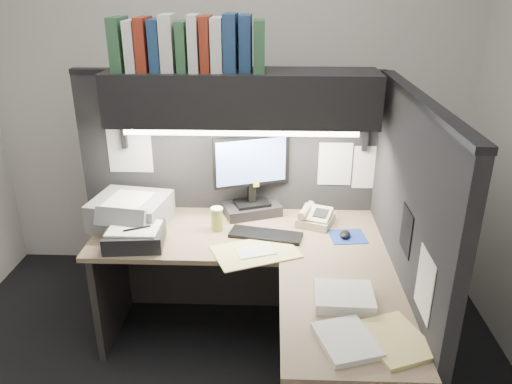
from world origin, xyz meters
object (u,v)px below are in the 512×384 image
(keyboard, at_px, (266,235))
(notebook_stack, at_px, (135,237))
(telephone, at_px, (316,218))
(desk, at_px, (293,333))
(monitor, at_px, (252,184))
(coffee_cup, at_px, (217,220))
(overhead_shelf, at_px, (242,97))
(printer, at_px, (131,211))

(keyboard, bearing_deg, notebook_stack, -157.97)
(telephone, bearing_deg, desk, -80.89)
(monitor, bearing_deg, coffee_cup, -151.57)
(coffee_cup, bearing_deg, overhead_shelf, 47.49)
(telephone, height_order, notebook_stack, notebook_stack)
(monitor, bearing_deg, keyboard, -92.91)
(telephone, bearing_deg, notebook_stack, -142.33)
(overhead_shelf, bearing_deg, monitor, 52.18)
(overhead_shelf, xyz_separation_m, coffee_cup, (-0.15, -0.16, -0.70))
(monitor, bearing_deg, desk, -93.45)
(keyboard, relative_size, printer, 0.98)
(notebook_stack, bearing_deg, telephone, 16.36)
(notebook_stack, bearing_deg, overhead_shelf, 31.67)
(printer, bearing_deg, notebook_stack, -61.78)
(monitor, xyz_separation_m, coffee_cup, (-0.20, -0.23, -0.14))
(monitor, distance_m, notebook_stack, 0.79)
(coffee_cup, bearing_deg, telephone, 9.68)
(overhead_shelf, bearing_deg, desk, -68.21)
(monitor, height_order, printer, monitor)
(coffee_cup, relative_size, notebook_stack, 0.41)
(coffee_cup, xyz_separation_m, notebook_stack, (-0.44, -0.20, -0.02))
(coffee_cup, distance_m, notebook_stack, 0.49)
(desk, distance_m, printer, 1.24)
(overhead_shelf, distance_m, monitor, 0.57)
(monitor, relative_size, telephone, 2.50)
(telephone, xyz_separation_m, notebook_stack, (-1.04, -0.31, 0.01))
(desk, bearing_deg, telephone, 77.80)
(telephone, relative_size, coffee_cup, 1.58)
(monitor, height_order, telephone, monitor)
(keyboard, bearing_deg, coffee_cup, 177.59)
(printer, bearing_deg, telephone, 11.41)
(telephone, bearing_deg, keyboard, -128.08)
(overhead_shelf, height_order, printer, overhead_shelf)
(overhead_shelf, distance_m, printer, 0.97)
(overhead_shelf, relative_size, monitor, 2.96)
(overhead_shelf, height_order, coffee_cup, overhead_shelf)
(desk, relative_size, keyboard, 4.01)
(monitor, xyz_separation_m, keyboard, (0.10, -0.30, -0.20))
(overhead_shelf, height_order, notebook_stack, overhead_shelf)
(monitor, bearing_deg, printer, 172.56)
(desk, distance_m, monitor, 0.99)
(telephone, xyz_separation_m, printer, (-1.13, -0.04, 0.05))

